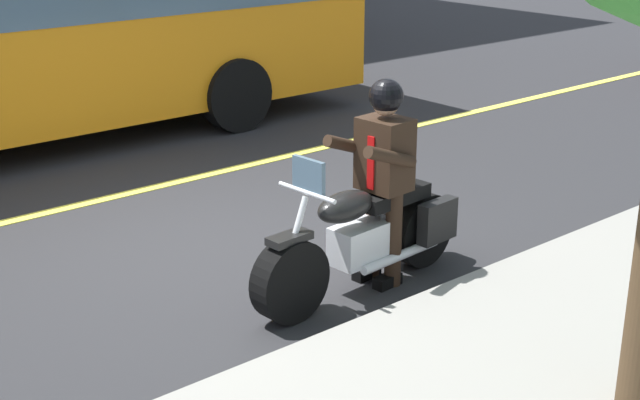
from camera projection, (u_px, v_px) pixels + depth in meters
name	position (u px, v px, depth m)	size (l,w,h in m)	color
ground_plane	(217.00, 253.00, 8.13)	(80.00, 80.00, 0.00)	#28282B
lane_center_stripe	(114.00, 197.00, 9.58)	(60.00, 0.16, 0.01)	#E5DB4C
motorcycle_main	(366.00, 237.00, 7.29)	(2.22, 0.69, 1.26)	black
rider_main	(383.00, 164.00, 7.22)	(0.65, 0.58, 1.74)	black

